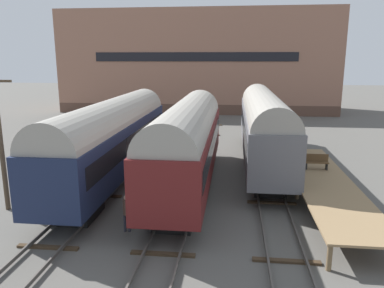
# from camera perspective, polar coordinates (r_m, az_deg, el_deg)

# --- Properties ---
(ground_plane) EXTENTS (200.00, 200.00, 0.00)m
(ground_plane) POSITION_cam_1_polar(r_m,az_deg,el_deg) (18.20, -2.64, -11.93)
(ground_plane) COLOR #56544F
(track_left) EXTENTS (2.60, 60.00, 0.26)m
(track_left) POSITION_cam_1_polar(r_m,az_deg,el_deg) (19.44, -17.05, -10.38)
(track_left) COLOR #4C4742
(track_left) RESTS_ON ground
(track_middle) EXTENTS (2.60, 60.00, 0.26)m
(track_middle) POSITION_cam_1_polar(r_m,az_deg,el_deg) (18.14, -2.65, -11.52)
(track_middle) COLOR #4C4742
(track_middle) RESTS_ON ground
(track_right) EXTENTS (2.60, 60.00, 0.26)m
(track_right) POSITION_cam_1_polar(r_m,az_deg,el_deg) (18.07, 12.96, -11.96)
(track_right) COLOR #4C4742
(track_right) RESTS_ON ground
(train_car_navy) EXTENTS (2.97, 17.56, 5.19)m
(train_car_navy) POSITION_cam_1_polar(r_m,az_deg,el_deg) (23.88, -11.95, 1.30)
(train_car_navy) COLOR black
(train_car_navy) RESTS_ON ground
(train_car_grey) EXTENTS (2.86, 18.12, 5.34)m
(train_car_grey) POSITION_cam_1_polar(r_m,az_deg,el_deg) (27.61, 10.83, 3.12)
(train_car_grey) COLOR black
(train_car_grey) RESTS_ON ground
(train_car_maroon) EXTENTS (3.03, 16.10, 5.25)m
(train_car_maroon) POSITION_cam_1_polar(r_m,az_deg,el_deg) (22.16, -0.61, 0.76)
(train_car_maroon) COLOR black
(train_car_maroon) RESTS_ON ground
(station_platform) EXTENTS (3.04, 14.86, 1.12)m
(station_platform) POSITION_cam_1_polar(r_m,az_deg,el_deg) (21.82, 19.42, -5.46)
(station_platform) COLOR #8C704C
(station_platform) RESTS_ON ground
(bench) EXTENTS (1.40, 0.40, 0.91)m
(bench) POSITION_cam_1_polar(r_m,az_deg,el_deg) (23.75, 18.43, -2.49)
(bench) COLOR brown
(bench) RESTS_ON station_platform
(person_worker) EXTENTS (0.32, 0.32, 1.73)m
(person_worker) POSITION_cam_1_polar(r_m,az_deg,el_deg) (17.20, -9.94, -9.86)
(person_worker) COLOR #282833
(person_worker) RESTS_ON ground
(utility_pole) EXTENTS (1.80, 0.24, 7.48)m
(utility_pole) POSITION_cam_1_polar(r_m,az_deg,el_deg) (20.88, -27.23, 1.15)
(utility_pole) COLOR #473828
(utility_pole) RESTS_ON ground
(warehouse_building) EXTENTS (39.30, 11.33, 14.33)m
(warehouse_building) POSITION_cam_1_polar(r_m,az_deg,el_deg) (57.39, 0.99, 12.40)
(warehouse_building) COLOR brown
(warehouse_building) RESTS_ON ground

